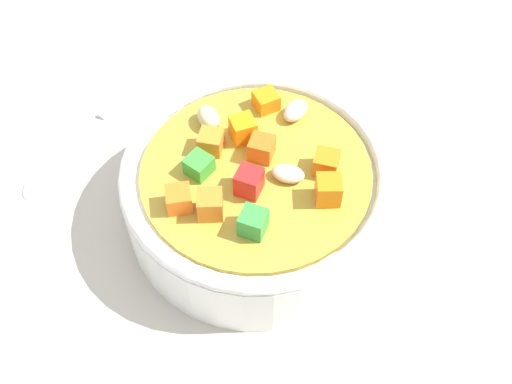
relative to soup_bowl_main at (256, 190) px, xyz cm
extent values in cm
cube|color=#BAB2A0|center=(0.01, 0.00, -4.03)|extent=(140.00, 140.00, 2.00)
cylinder|color=white|center=(0.01, 0.00, -0.67)|extent=(17.48, 17.48, 4.72)
torus|color=white|center=(0.01, 0.00, 2.02)|extent=(17.51, 17.51, 1.08)
cylinder|color=gold|center=(0.01, 0.00, 1.89)|extent=(14.88, 14.88, 0.40)
cube|color=orange|center=(-3.73, -3.89, 2.80)|extent=(2.01, 2.01, 1.41)
cube|color=orange|center=(-0.18, 1.32, 2.82)|extent=(1.55, 1.55, 1.45)
cube|color=orange|center=(4.82, -0.91, 2.98)|extent=(1.87, 1.87, 1.77)
cube|color=green|center=(-3.44, -1.04, 2.71)|extent=(1.96, 1.96, 1.23)
ellipsoid|color=beige|center=(2.09, 0.06, 2.52)|extent=(2.12, 1.37, 0.85)
cube|color=orange|center=(-1.75, -3.86, 2.93)|extent=(1.89, 1.89, 1.67)
cube|color=orange|center=(4.23, 1.28, 2.79)|extent=(1.52, 1.52, 1.39)
cube|color=orange|center=(-0.85, 5.57, 2.70)|extent=(2.13, 2.13, 1.21)
cube|color=green|center=(1.06, -4.33, 2.86)|extent=(1.64, 1.64, 1.54)
cube|color=orange|center=(-1.58, 2.48, 2.91)|extent=(2.11, 2.11, 1.64)
cube|color=orange|center=(-3.30, 0.99, 2.77)|extent=(1.62, 1.62, 1.36)
cube|color=red|center=(0.43, -1.59, 2.95)|extent=(1.66, 1.66, 1.71)
ellipsoid|color=beige|center=(1.28, 5.30, 2.62)|extent=(2.00, 2.45, 1.04)
ellipsoid|color=beige|center=(-4.11, 2.97, 2.75)|extent=(2.42, 2.47, 1.31)
cylinder|color=silver|center=(-12.95, 12.28, -2.64)|extent=(3.56, 13.54, 0.79)
ellipsoid|color=silver|center=(-15.81, -1.45, -2.56)|extent=(2.86, 3.90, 0.93)
camera|label=1|loc=(6.84, -24.19, 34.03)|focal=44.79mm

